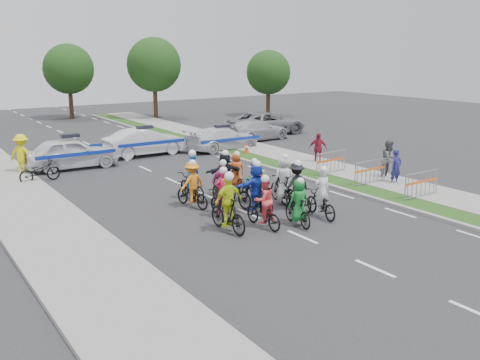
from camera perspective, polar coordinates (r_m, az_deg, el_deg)
ground at (r=16.99m, az=6.67°, el=-6.07°), size 90.00×90.00×0.00m
curb_right at (r=23.80m, az=8.27°, el=-0.21°), size 0.20×60.00×0.12m
grass_strip at (r=24.27m, az=9.50°, el=-0.00°), size 1.20×60.00×0.11m
sidewalk_right at (r=25.51m, az=12.46°, el=0.55°), size 2.40×60.00×0.13m
sidewalk_left at (r=18.45m, az=-19.78°, el=-4.99°), size 3.00×60.00×0.13m
rider_0 at (r=18.89m, az=8.63°, el=-2.15°), size 0.94×1.90×1.85m
rider_1 at (r=17.85m, az=6.23°, el=-2.86°), size 0.76×1.64×1.67m
rider_2 at (r=17.60m, az=2.51°, el=-2.99°), size 0.76×1.78×1.80m
rider_3 at (r=17.15m, az=-1.28°, el=-3.09°), size 1.02×1.93×2.00m
rider_4 at (r=19.58m, az=5.95°, el=-1.15°), size 1.05×1.85×1.88m
rider_5 at (r=19.04m, az=1.68°, el=-1.22°), size 1.61×1.92×1.96m
rider_6 at (r=18.63m, az=-1.90°, el=-2.22°), size 0.79×1.86×1.84m
rider_7 at (r=20.31m, az=4.65°, el=-0.48°), size 0.89×1.93×1.97m
rider_8 at (r=20.42m, az=1.39°, el=-0.67°), size 0.81×1.79×1.76m
rider_9 at (r=20.19m, az=-1.93°, el=-0.77°), size 0.92×1.72×1.76m
rider_10 at (r=19.93m, az=-5.14°, el=-0.92°), size 1.09×1.87×1.83m
rider_11 at (r=21.16m, az=-1.67°, el=0.26°), size 1.56×1.86×1.93m
rider_12 at (r=20.99m, az=-5.16°, el=-0.32°), size 0.72×1.97×2.00m
rider_13 at (r=22.23m, az=-0.44°, el=0.54°), size 0.78×1.66×1.69m
police_car_0 at (r=27.72m, az=-17.58°, el=2.77°), size 4.62×2.00×1.55m
police_car_1 at (r=30.25m, az=-10.07°, el=4.01°), size 4.58×1.69×1.50m
police_car_2 at (r=31.51m, az=-1.89°, el=4.45°), size 4.78×2.35×1.34m
civilian_sedan at (r=34.95m, az=1.81°, el=5.36°), size 4.78×2.35×1.34m
civilian_suv at (r=37.61m, az=2.93°, el=6.10°), size 5.71×2.86×1.55m
spectator_0 at (r=24.03m, az=16.30°, el=1.30°), size 0.59×0.40×1.58m
spectator_1 at (r=25.00m, az=15.61°, el=2.09°), size 1.02×0.88×1.82m
spectator_2 at (r=27.73m, az=8.30°, el=3.34°), size 1.01×0.87×1.63m
marshal_hiviz at (r=27.07m, az=-22.24°, el=2.53°), size 1.40×1.36×1.92m
barrier_0 at (r=22.07m, az=18.76°, el=-0.57°), size 2.00×0.51×1.12m
barrier_1 at (r=23.72m, az=13.72°, el=0.73°), size 2.02×0.58×1.12m
barrier_2 at (r=25.39m, az=9.68°, el=1.76°), size 2.03×0.66×1.12m
cone_0 at (r=25.06m, az=1.96°, el=1.28°), size 0.40×0.40×0.70m
cone_1 at (r=29.97m, az=0.70°, el=3.34°), size 0.40×0.40×0.70m
parked_bike at (r=25.35m, az=-20.59°, el=0.88°), size 1.90×0.86×0.96m
tree_1 at (r=46.40m, az=-9.15°, el=12.04°), size 4.55×4.55×6.82m
tree_2 at (r=47.60m, az=3.05°, el=11.38°), size 3.85×3.85×5.77m
tree_4 at (r=48.06m, az=-17.82°, el=11.20°), size 4.20×4.20×6.30m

